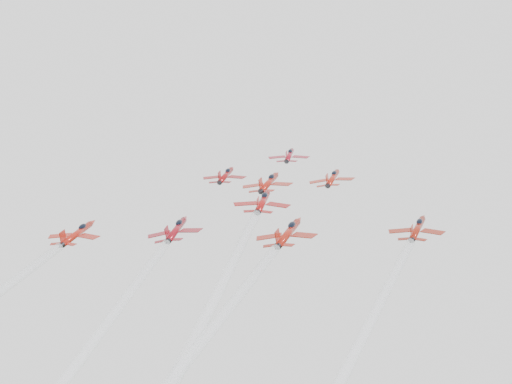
# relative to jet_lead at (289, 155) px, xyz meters

# --- Properties ---
(jet_lead) EXTENTS (9.25, 12.27, 6.35)m
(jet_lead) POSITION_rel_jet_lead_xyz_m (0.00, 0.00, 0.00)
(jet_lead) COLOR maroon
(jet_row2_left) EXTENTS (9.26, 12.29, 6.36)m
(jet_row2_left) POSITION_rel_jet_lead_xyz_m (-10.57, -12.95, -5.89)
(jet_row2_left) COLOR maroon
(jet_row2_center) EXTENTS (10.24, 13.59, 7.03)m
(jet_row2_center) POSITION_rel_jet_lead_xyz_m (0.25, -18.89, -8.58)
(jet_row2_center) COLOR #AB1D10
(jet_row2_right) EXTENTS (8.97, 11.91, 6.16)m
(jet_row2_right) POSITION_rel_jet_lead_xyz_m (12.61, -17.66, -8.03)
(jet_row2_right) COLOR #AF2010
(jet_center) EXTENTS (10.34, 102.43, 47.57)m
(jet_center) POSITION_rel_jet_lead_xyz_m (2.03, -75.29, -34.31)
(jet_center) COLOR #A4100F
(jet_rear_left) EXTENTS (9.54, 94.50, 43.89)m
(jet_rear_left) POSITION_rel_jet_lead_xyz_m (-9.45, -84.09, -38.32)
(jet_rear_left) COLOR maroon
(jet_rear_farright) EXTENTS (8.41, 83.35, 38.71)m
(jet_rear_farright) POSITION_rel_jet_lead_xyz_m (29.63, -80.67, -36.76)
(jet_rear_farright) COLOR maroon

